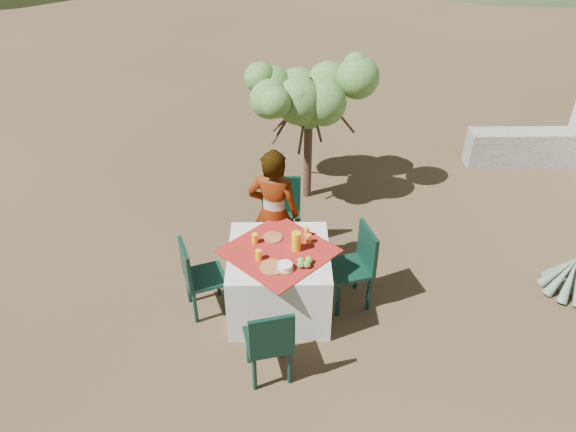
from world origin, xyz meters
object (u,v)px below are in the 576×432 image
object	(u,v)px
shrub_tree	(313,101)
juice_pitcher	(296,241)
person	(274,214)
chair_far	(281,214)
chair_near	(270,342)
chair_left	(198,275)
agave	(573,274)
table	(279,280)
chair_right	(356,263)

from	to	relation	value
shrub_tree	juice_pitcher	xyz separation A→B (m)	(-0.26, -2.28, -0.52)
person	chair_far	bearing A→B (deg)	-90.81
chair_near	juice_pitcher	size ratio (longest dim) A/B	4.21
chair_far	chair_near	bearing A→B (deg)	-92.67
chair_left	juice_pitcher	world-z (taller)	juice_pitcher
agave	juice_pitcher	xyz separation A→B (m)	(-3.03, -0.21, 0.64)
table	chair_near	distance (m)	0.96
chair_far	chair_left	bearing A→B (deg)	-129.97
chair_right	shrub_tree	xyz separation A→B (m)	(-0.37, 2.19, 0.87)
chair_right	agave	world-z (taller)	chair_right
person	agave	bearing A→B (deg)	-174.69
shrub_tree	chair_near	bearing A→B (deg)	-99.06
chair_near	chair_right	world-z (taller)	chair_right
chair_far	chair_left	world-z (taller)	chair_far
agave	chair_far	bearing A→B (deg)	166.82
juice_pitcher	chair_left	bearing A→B (deg)	-177.22
table	chair_far	distance (m)	0.98
shrub_tree	agave	size ratio (longest dim) A/B	2.56
table	chair_right	size ratio (longest dim) A/B	1.42
chair_left	chair_right	bearing A→B (deg)	-105.18
chair_right	person	bearing A→B (deg)	-137.42
table	chair_near	world-z (taller)	chair_near
chair_left	chair_right	size ratio (longest dim) A/B	0.95
chair_near	shrub_tree	world-z (taller)	shrub_tree
chair_far	juice_pitcher	size ratio (longest dim) A/B	4.70
table	chair_left	world-z (taller)	chair_left
chair_near	person	bearing A→B (deg)	-103.76
chair_far	chair_right	size ratio (longest dim) A/B	1.06
chair_far	person	xyz separation A→B (m)	(-0.08, -0.34, 0.24)
chair_far	shrub_tree	bearing A→B (deg)	73.09
chair_right	shrub_tree	size ratio (longest dim) A/B	0.52
chair_left	agave	world-z (taller)	chair_left
table	chair_far	size ratio (longest dim) A/B	1.33
chair_far	person	size ratio (longest dim) A/B	0.63
person	juice_pitcher	world-z (taller)	person
chair_left	shrub_tree	xyz separation A→B (m)	(1.27, 2.33, 0.90)
chair_right	agave	size ratio (longest dim) A/B	1.34
person	shrub_tree	xyz separation A→B (m)	(0.49, 1.66, 0.60)
shrub_tree	agave	xyz separation A→B (m)	(2.77, -2.07, -1.15)
chair_near	agave	distance (m)	3.50
person	agave	xyz separation A→B (m)	(3.26, -0.41, -0.55)
chair_right	person	xyz separation A→B (m)	(-0.86, 0.53, 0.27)
chair_right	table	bearing A→B (deg)	-98.74
table	person	xyz separation A→B (m)	(-0.06, 0.63, 0.40)
chair_far	chair_left	xyz separation A→B (m)	(-0.86, -1.01, -0.06)
chair_far	agave	distance (m)	3.28
chair_right	agave	distance (m)	2.42
chair_left	chair_right	world-z (taller)	chair_right
chair_near	person	size ratio (longest dim) A/B	0.56
chair_right	shrub_tree	distance (m)	2.39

